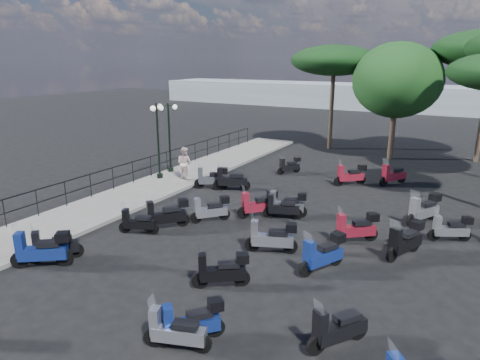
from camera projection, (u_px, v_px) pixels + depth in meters
The scene contains 32 objects.
ground at pixel (231, 240), 15.22m from camera, with size 120.00×120.00×0.00m, color black.
sidewalk at pixel (147, 190), 20.76m from camera, with size 3.00×30.00×0.15m, color #63605E.
railing at pixel (123, 171), 20.98m from camera, with size 0.04×26.04×1.10m.
lamp_post_1 at pixel (158, 136), 22.00m from camera, with size 0.55×1.12×3.95m.
lamp_post_2 at pixel (169, 133), 23.31m from camera, with size 0.56×1.07×3.79m.
pedestrian_far at pixel (184, 163), 22.21m from camera, with size 0.83×0.64×1.70m, color beige.
scooter_1 at pixel (42, 250), 13.14m from camera, with size 1.60×1.25×1.48m.
scooter_2 at pixel (54, 247), 13.57m from camera, with size 1.16×1.36×1.34m.
scooter_3 at pixel (138, 223), 15.69m from camera, with size 1.42×0.77×1.20m.
scooter_4 at pixel (212, 178), 21.16m from camera, with size 1.55×1.06×1.38m.
scooter_5 at pixel (231, 180), 20.84m from camera, with size 1.70×0.99×1.46m.
scooter_7 at pixel (222, 271), 11.98m from camera, with size 1.44×1.10×1.32m.
scooter_8 at pixel (166, 215), 16.13m from camera, with size 1.32×1.51×1.46m.
scooter_9 at pixel (211, 210), 16.84m from camera, with size 1.21×1.32×1.30m.
scooter_10 at pixel (282, 208), 17.18m from camera, with size 1.53×0.73×1.26m.
scooter_11 at pixel (289, 166), 23.89m from camera, with size 0.95×1.30×1.18m.
scooter_13 at pixel (191, 323), 9.66m from camera, with size 1.21×1.29×1.28m.
scooter_14 at pixel (272, 238), 14.12m from camera, with size 1.68×0.90×1.41m.
scooter_15 at pixel (287, 205), 17.37m from camera, with size 1.66×0.80×1.36m.
scooter_16 at pixel (258, 205), 17.36m from camera, with size 1.27×1.41×1.38m.
scooter_17 at pixel (351, 175), 21.71m from camera, with size 1.38×1.28×1.37m.
scooter_19 at pixel (175, 332), 9.41m from camera, with size 1.52×0.71×1.25m.
scooter_20 at pixel (323, 254), 12.91m from camera, with size 0.99×1.65×1.41m.
scooter_21 at pixel (405, 241), 13.83m from camera, with size 0.94×1.70×1.44m.
scooter_22 at pixel (356, 228), 14.94m from camera, with size 1.43×1.22×1.37m.
scooter_23 at pixel (393, 175), 21.77m from camera, with size 1.08×1.58×1.43m.
scooter_26 at pixel (337, 329), 9.47m from camera, with size 1.04×1.45×1.33m.
scooter_27 at pixel (451, 229), 15.05m from camera, with size 1.39×0.86×1.20m.
scooter_29 at pixel (424, 210), 16.67m from camera, with size 1.07×1.66×1.45m.
broadleaf_tree at pixel (397, 80), 26.25m from camera, with size 5.42×5.42×7.25m.
pine_2 at pixel (334, 61), 29.07m from camera, with size 5.92×5.92×7.14m.
distant_hills at pixel (415, 98), 52.60m from camera, with size 70.00×8.00×3.00m, color gray.
Camera 1 is at (7.11, -12.12, 6.24)m, focal length 32.00 mm.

